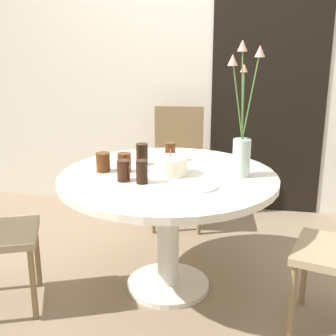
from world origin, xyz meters
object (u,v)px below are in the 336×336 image
(flower_vase, at_px, (242,134))
(drink_glass_4, at_px, (170,152))
(drink_glass_1, at_px, (142,154))
(side_plate, at_px, (200,186))
(drink_glass_3, at_px, (124,162))
(chair_left_flank, at_px, (178,159))
(drink_glass_0, at_px, (123,171))
(birthday_cake, at_px, (171,166))
(drink_glass_2, at_px, (142,172))
(drink_glass_5, at_px, (103,162))

(flower_vase, relative_size, drink_glass_4, 6.35)
(drink_glass_1, bearing_deg, side_plate, -42.18)
(drink_glass_3, bearing_deg, drink_glass_4, 50.92)
(drink_glass_4, bearing_deg, chair_left_flank, 94.94)
(drink_glass_1, bearing_deg, drink_glass_0, -94.96)
(birthday_cake, bearing_deg, side_plate, -46.09)
(drink_glass_4, bearing_deg, drink_glass_1, -143.27)
(drink_glass_2, bearing_deg, drink_glass_5, 148.55)
(chair_left_flank, bearing_deg, drink_glass_4, -90.70)
(birthday_cake, relative_size, drink_glass_0, 1.61)
(side_plate, relative_size, drink_glass_3, 1.65)
(side_plate, bearing_deg, chair_left_flank, 104.15)
(drink_glass_3, bearing_deg, chair_left_flank, 81.03)
(drink_glass_3, height_order, drink_glass_4, drink_glass_4)
(drink_glass_0, distance_m, drink_glass_2, 0.11)
(birthday_cake, bearing_deg, drink_glass_2, -124.35)
(flower_vase, bearing_deg, birthday_cake, -173.41)
(drink_glass_1, bearing_deg, drink_glass_4, 36.73)
(drink_glass_3, xyz_separation_m, drink_glass_5, (-0.12, -0.02, -0.00))
(chair_left_flank, relative_size, drink_glass_4, 7.96)
(birthday_cake, distance_m, drink_glass_5, 0.39)
(drink_glass_0, relative_size, drink_glass_2, 0.92)
(birthday_cake, height_order, drink_glass_4, birthday_cake)
(drink_glass_1, bearing_deg, drink_glass_3, -113.18)
(drink_glass_3, height_order, drink_glass_5, same)
(chair_left_flank, bearing_deg, drink_glass_3, -104.60)
(birthday_cake, bearing_deg, drink_glass_5, -177.56)
(drink_glass_4, distance_m, drink_glass_5, 0.44)
(drink_glass_4, bearing_deg, drink_glass_0, -112.64)
(side_plate, bearing_deg, drink_glass_4, 116.97)
(drink_glass_3, relative_size, drink_glass_5, 1.00)
(drink_glass_3, distance_m, drink_glass_5, 0.12)
(birthday_cake, height_order, flower_vase, flower_vase)
(drink_glass_0, xyz_separation_m, drink_glass_2, (0.11, -0.02, 0.00))
(birthday_cake, bearing_deg, drink_glass_4, 100.27)
(birthday_cake, relative_size, drink_glass_5, 1.69)
(birthday_cake, distance_m, drink_glass_0, 0.28)
(side_plate, bearing_deg, drink_glass_2, 177.07)
(birthday_cake, distance_m, drink_glass_3, 0.27)
(birthday_cake, bearing_deg, chair_left_flank, 96.41)
(flower_vase, bearing_deg, drink_glass_4, 152.71)
(chair_left_flank, relative_size, drink_glass_2, 7.33)
(drink_glass_2, relative_size, drink_glass_4, 1.09)
(drink_glass_0, relative_size, drink_glass_1, 0.89)
(drink_glass_5, bearing_deg, drink_glass_1, 42.72)
(birthday_cake, height_order, drink_glass_3, birthday_cake)
(drink_glass_4, bearing_deg, flower_vase, -27.29)
(drink_glass_0, relative_size, drink_glass_3, 1.05)
(birthday_cake, height_order, drink_glass_5, birthday_cake)
(side_plate, height_order, drink_glass_3, drink_glass_3)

